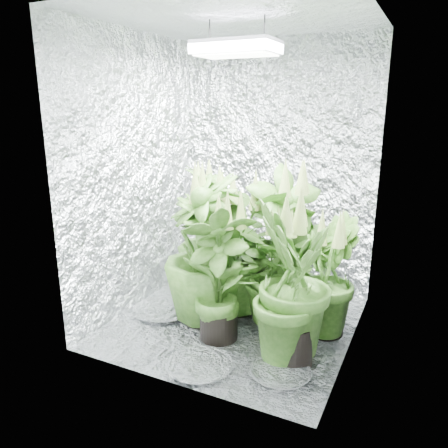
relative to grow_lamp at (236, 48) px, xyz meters
name	(u,v)px	position (x,y,z in m)	size (l,w,h in m)	color
ground	(234,321)	(0.00, 0.00, -1.83)	(1.60, 1.60, 0.00)	white
walls	(235,183)	(0.00, 0.00, -0.83)	(1.62, 1.62, 2.00)	white
ceiling	(236,17)	(0.00, 0.00, 0.17)	(1.60, 1.60, 0.01)	white
grow_lamp	(236,48)	(0.00, 0.00, 0.00)	(0.50, 0.30, 0.22)	gray
plant_a	(237,247)	(-0.07, 0.18, -1.33)	(1.09, 1.09, 1.05)	black
plant_b	(284,243)	(0.25, 0.31, -1.29)	(0.78, 0.78, 1.16)	black
plant_c	(328,278)	(0.62, 0.13, -1.43)	(0.51, 0.51, 0.88)	black
plant_d	(215,236)	(-0.30, 0.29, -1.30)	(0.81, 0.81, 1.12)	black
plant_e	(278,271)	(0.29, 0.08, -1.41)	(0.75, 0.75, 0.87)	black
plant_f	(219,274)	(0.00, -0.25, -1.37)	(0.67, 0.67, 0.99)	black
plant_g	(292,285)	(0.50, -0.30, -1.33)	(0.55, 0.55, 1.07)	black
plant_h	(204,252)	(-0.20, -0.06, -1.31)	(0.80, 0.80, 1.13)	black
circulation_fan	(330,291)	(0.58, 0.44, -1.65)	(0.22, 0.33, 0.41)	black
plant_label	(299,320)	(0.56, -0.34, -1.53)	(0.05, 0.01, 0.08)	white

